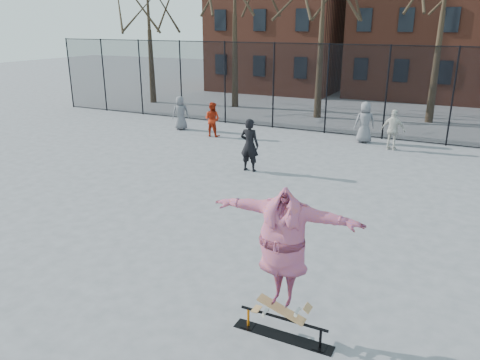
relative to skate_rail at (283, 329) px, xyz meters
The scene contains 11 objects.
ground 2.87m from the skate_rail, 144.42° to the left, with size 100.00×100.00×0.00m, color #5E5D62.
skate_rail is the anchor object (origin of this frame).
skateboard 0.28m from the skate_rail, behind, with size 0.89×0.21×0.11m, color olive, non-canonical shape.
skater 1.30m from the skate_rail, behind, with size 2.37×0.64×1.93m, color #5D3381.
bystander_grey 15.96m from the skate_rail, 129.24° to the left, with size 0.77×0.50×1.58m, color #5C5C60.
bystander_black 9.04m from the skate_rail, 118.89° to the left, with size 0.66×0.43×1.81m, color black.
bystander_red 14.32m from the skate_rail, 124.26° to the left, with size 0.74×0.58×1.52m, color #A2240E.
bystander_white 12.97m from the skate_rail, 91.98° to the left, with size 0.95×0.39×1.62m, color beige.
bystander_extra 13.80m from the skate_rail, 97.22° to the left, with size 0.85×0.55×1.74m, color slate.
fence 14.98m from the skate_rail, 99.09° to the left, with size 34.03×0.07×4.00m.
rowhouses 28.34m from the skate_rail, 93.34° to the left, with size 29.00×7.00×13.00m.
Camera 1 is at (4.56, -7.69, 4.85)m, focal length 35.00 mm.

